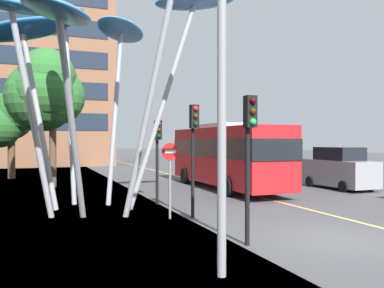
{
  "coord_description": "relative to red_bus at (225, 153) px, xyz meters",
  "views": [
    {
      "loc": [
        -7.49,
        -8.69,
        2.68
      ],
      "look_at": [
        -0.65,
        8.72,
        2.5
      ],
      "focal_mm": 37.52,
      "sensor_mm": 36.0,
      "label": 1
    }
  ],
  "objects": [
    {
      "name": "no_entry_sign",
      "position": [
        -5.52,
        -6.95,
        -0.24
      ],
      "size": [
        0.6,
        0.12,
        2.59
      ],
      "color": "gray",
      "rests_on": "ground"
    },
    {
      "name": "leaf_sculpture",
      "position": [
        -7.78,
        -4.92,
        4.84
      ],
      "size": [
        10.24,
        10.61,
        8.75
      ],
      "color": "#9EA0A5",
      "rests_on": "ground"
    },
    {
      "name": "tree_pavement_near",
      "position": [
        -9.14,
        4.32,
        3.56
      ],
      "size": [
        4.43,
        4.68,
        7.8
      ],
      "color": "brown",
      "rests_on": "ground"
    },
    {
      "name": "traffic_light_island_mid",
      "position": [
        -5.04,
        -3.89,
        0.58
      ],
      "size": [
        0.28,
        0.42,
        3.5
      ],
      "color": "black",
      "rests_on": "ground"
    },
    {
      "name": "ground",
      "position": [
        -2.97,
        -11.21,
        -2.01
      ],
      "size": [
        120.0,
        240.0,
        0.1
      ],
      "color": "#4C4C4F"
    },
    {
      "name": "red_bus",
      "position": [
        0.0,
        0.0,
        0.0
      ],
      "size": [
        2.88,
        10.65,
        3.59
      ],
      "color": "red",
      "rests_on": "ground"
    },
    {
      "name": "traffic_light_kerb_near",
      "position": [
        -4.76,
        -11.03,
        0.78
      ],
      "size": [
        0.28,
        0.42,
        3.8
      ],
      "color": "black",
      "rests_on": "ground"
    },
    {
      "name": "street_lamp",
      "position": [
        -6.04,
        -12.81,
        2.65
      ],
      "size": [
        1.54,
        0.44,
        7.19
      ],
      "color": "gray",
      "rests_on": "ground"
    },
    {
      "name": "car_parked_far",
      "position": [
        5.86,
        -2.28,
        -0.88
      ],
      "size": [
        2.0,
        4.33,
        2.29
      ],
      "color": "gray",
      "rests_on": "ground"
    },
    {
      "name": "traffic_light_kerb_far",
      "position": [
        -4.72,
        -7.15,
        0.85
      ],
      "size": [
        0.28,
        0.42,
        3.89
      ],
      "color": "black",
      "rests_on": "ground"
    },
    {
      "name": "tree_pavement_far",
      "position": [
        -11.55,
        11.19,
        2.28
      ],
      "size": [
        4.09,
        4.38,
        6.15
      ],
      "color": "brown",
      "rests_on": "ground"
    },
    {
      "name": "car_side_street",
      "position": [
        5.56,
        4.68,
        -0.92
      ],
      "size": [
        1.96,
        4.06,
        2.21
      ],
      "color": "navy",
      "rests_on": "ground"
    }
  ]
}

